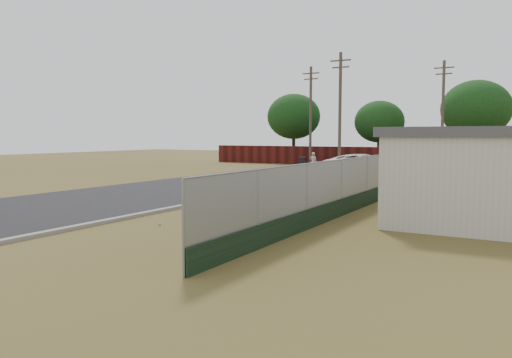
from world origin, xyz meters
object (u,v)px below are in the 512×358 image
Objects in this scene: mailbox at (285,172)px; pedestrian at (313,162)px; pickup_truck at (363,166)px; fire_hydrant at (253,225)px; trash_bin at (303,162)px.

pedestrian is at bearing 107.10° from mailbox.
fire_hydrant is at bearing -154.71° from pickup_truck.
mailbox is at bearing 112.55° from fire_hydrant.
trash_bin is at bearing 111.69° from mailbox.
pickup_truck reaches higher than pedestrian.
pickup_truck is 6.40m from pedestrian.
pickup_truck is (-3.73, 21.43, 0.35)m from fire_hydrant.
pickup_truck is 6.37× the size of trash_bin.
mailbox is at bearing -68.31° from trash_bin.
fire_hydrant is at bearing -67.45° from mailbox.
fire_hydrant is 26.64m from pedestrian.
fire_hydrant is 0.79× the size of mailbox.
mailbox is (-4.91, 11.82, 0.50)m from fire_hydrant.
trash_bin is at bearing 60.24° from pickup_truck.
fire_hydrant is 12.81m from mailbox.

